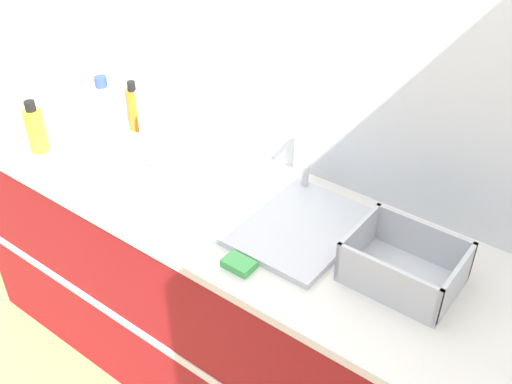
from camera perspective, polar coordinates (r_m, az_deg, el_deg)
name	(u,v)px	position (r m, az deg, el deg)	size (l,w,h in m)	color
wall_back	(323,64)	(1.94, 6.43, 12.01)	(4.89, 0.06, 2.60)	silver
counter_cabinet	(258,315)	(2.20, 0.23, -11.64)	(2.51, 0.64, 0.90)	maroon
sink	(273,211)	(1.90, 1.63, -1.84)	(0.54, 0.42, 0.28)	silver
paper_towel_roll	(157,126)	(2.14, -9.45, 6.22)	(0.12, 0.12, 0.27)	#4C4C51
dish_rack	(403,267)	(1.70, 13.86, -6.92)	(0.30, 0.23, 0.13)	#B7BABF
bottle_amber	(134,108)	(2.38, -11.53, 7.81)	(0.06, 0.06, 0.20)	#B26B19
bottle_clear	(105,107)	(2.40, -14.20, 7.89)	(0.08, 0.08, 0.22)	silver
bottle_yellow	(36,129)	(2.33, -20.24, 5.62)	(0.07, 0.07, 0.20)	yellow
sponge	(239,264)	(1.71, -1.66, -6.88)	(0.09, 0.06, 0.02)	#4CB259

